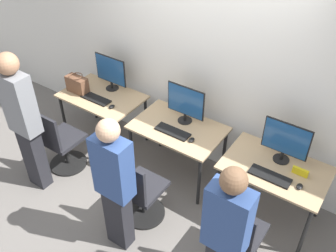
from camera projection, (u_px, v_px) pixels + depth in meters
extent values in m
plane|color=slate|center=(162.00, 189.00, 4.61)|extent=(20.00, 20.00, 0.00)
cube|color=silver|center=(202.00, 60.00, 4.29)|extent=(12.00, 0.05, 2.80)
cube|color=tan|center=(102.00, 96.00, 4.93)|extent=(1.07, 0.70, 0.02)
cylinder|color=black|center=(64.00, 118.00, 5.18)|extent=(0.04, 0.04, 0.71)
cylinder|color=black|center=(117.00, 143.00, 4.74)|extent=(0.04, 0.04, 0.71)
cylinder|color=black|center=(94.00, 98.00, 5.57)|extent=(0.04, 0.04, 0.71)
cylinder|color=black|center=(146.00, 120.00, 5.14)|extent=(0.04, 0.04, 0.71)
cylinder|color=black|center=(112.00, 88.00, 5.06)|extent=(0.17, 0.17, 0.01)
cylinder|color=black|center=(112.00, 85.00, 5.03)|extent=(0.04, 0.04, 0.09)
cube|color=black|center=(111.00, 70.00, 4.89)|extent=(0.49, 0.01, 0.38)
cube|color=navy|center=(110.00, 70.00, 4.89)|extent=(0.46, 0.01, 0.36)
cube|color=black|center=(96.00, 99.00, 4.84)|extent=(0.42, 0.15, 0.02)
ellipsoid|color=black|center=(112.00, 107.00, 4.69)|extent=(0.06, 0.09, 0.03)
cylinder|color=black|center=(69.00, 163.00, 4.95)|extent=(0.48, 0.48, 0.03)
cylinder|color=black|center=(66.00, 151.00, 4.82)|extent=(0.04, 0.04, 0.39)
cube|color=#232328|center=(63.00, 138.00, 4.69)|extent=(0.44, 0.44, 0.05)
cube|color=#232328|center=(47.00, 131.00, 4.40)|extent=(0.40, 0.04, 0.44)
cube|color=#232328|center=(35.00, 157.00, 4.45)|extent=(0.25, 0.16, 0.83)
cube|color=slate|center=(19.00, 104.00, 3.97)|extent=(0.36, 0.20, 0.72)
sphere|color=#9E7051|center=(7.00, 64.00, 3.68)|extent=(0.23, 0.23, 0.23)
cube|color=tan|center=(178.00, 128.00, 4.40)|extent=(1.07, 0.70, 0.02)
cylinder|color=black|center=(132.00, 150.00, 4.64)|extent=(0.04, 0.04, 0.71)
cylinder|color=black|center=(199.00, 182.00, 4.21)|extent=(0.04, 0.04, 0.71)
cylinder|color=black|center=(160.00, 126.00, 5.03)|extent=(0.04, 0.04, 0.71)
cylinder|color=black|center=(224.00, 153.00, 4.60)|extent=(0.04, 0.04, 0.71)
cylinder|color=black|center=(185.00, 120.00, 4.48)|extent=(0.17, 0.17, 0.01)
cylinder|color=black|center=(185.00, 117.00, 4.45)|extent=(0.04, 0.04, 0.09)
cube|color=black|center=(186.00, 101.00, 4.31)|extent=(0.49, 0.01, 0.38)
cube|color=navy|center=(185.00, 101.00, 4.31)|extent=(0.46, 0.01, 0.36)
cube|color=black|center=(173.00, 132.00, 4.30)|extent=(0.42, 0.15, 0.02)
ellipsoid|color=black|center=(191.00, 140.00, 4.18)|extent=(0.06, 0.09, 0.03)
cylinder|color=black|center=(144.00, 212.00, 4.30)|extent=(0.48, 0.48, 0.03)
cylinder|color=black|center=(143.00, 200.00, 4.17)|extent=(0.04, 0.04, 0.39)
cube|color=#232328|center=(143.00, 187.00, 4.04)|extent=(0.44, 0.44, 0.05)
cube|color=#232328|center=(129.00, 182.00, 3.75)|extent=(0.40, 0.04, 0.44)
cube|color=#232328|center=(119.00, 217.00, 3.80)|extent=(0.25, 0.16, 0.74)
cube|color=navy|center=(113.00, 168.00, 3.37)|extent=(0.36, 0.20, 0.65)
sphere|color=tan|center=(108.00, 131.00, 3.11)|extent=(0.21, 0.21, 0.21)
cube|color=tan|center=(276.00, 168.00, 3.86)|extent=(1.07, 0.70, 0.02)
cylinder|color=black|center=(217.00, 191.00, 4.10)|extent=(0.04, 0.04, 0.71)
cylinder|color=black|center=(305.00, 233.00, 3.67)|extent=(0.04, 0.04, 0.71)
cylinder|color=black|center=(241.00, 160.00, 4.50)|extent=(0.04, 0.04, 0.71)
cylinder|color=black|center=(323.00, 194.00, 4.06)|extent=(0.04, 0.04, 0.71)
cylinder|color=black|center=(281.00, 159.00, 3.94)|extent=(0.17, 0.17, 0.01)
cylinder|color=black|center=(282.00, 155.00, 3.91)|extent=(0.04, 0.04, 0.09)
cube|color=black|center=(286.00, 139.00, 3.77)|extent=(0.49, 0.01, 0.38)
cube|color=navy|center=(286.00, 139.00, 3.77)|extent=(0.46, 0.01, 0.36)
cube|color=black|center=(270.00, 176.00, 3.74)|extent=(0.42, 0.15, 0.02)
ellipsoid|color=black|center=(300.00, 186.00, 3.62)|extent=(0.06, 0.09, 0.03)
cylinder|color=black|center=(237.00, 244.00, 3.72)|extent=(0.04, 0.04, 0.39)
cube|color=#232328|center=(240.00, 231.00, 3.58)|extent=(0.44, 0.44, 0.05)
cube|color=#232328|center=(233.00, 229.00, 3.30)|extent=(0.40, 0.04, 0.44)
cube|color=navy|center=(228.00, 219.00, 2.92)|extent=(0.36, 0.20, 0.65)
sphere|color=brown|center=(234.00, 181.00, 2.65)|extent=(0.21, 0.21, 0.21)
cube|color=brown|center=(77.00, 85.00, 4.93)|extent=(0.30, 0.14, 0.22)
torus|color=brown|center=(76.00, 76.00, 4.85)|extent=(0.18, 0.18, 0.01)
cube|color=yellow|center=(300.00, 172.00, 3.74)|extent=(0.16, 0.03, 0.08)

